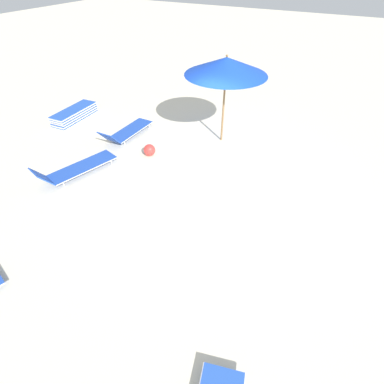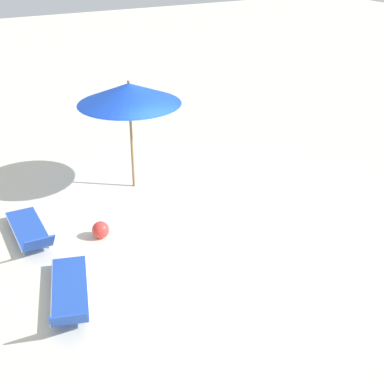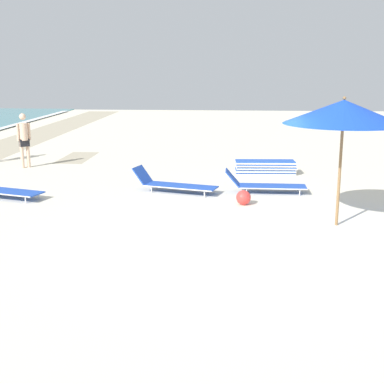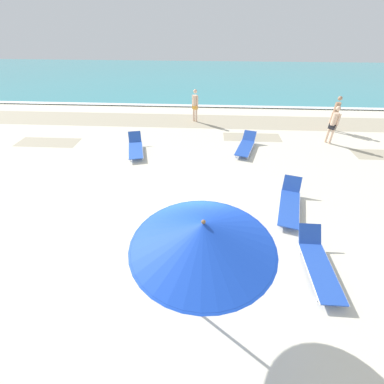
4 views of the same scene
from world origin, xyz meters
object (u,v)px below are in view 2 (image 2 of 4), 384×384
at_px(sun_lounger_near_water_right, 30,231).
at_px(beach_ball, 101,230).
at_px(sun_lounger_near_water_left, 70,294).
at_px(beach_umbrella, 129,94).

xyz_separation_m(sun_lounger_near_water_right, beach_ball, (-1.30, 0.56, -0.04)).
distance_m(sun_lounger_near_water_left, sun_lounger_near_water_right, 2.38).
distance_m(beach_umbrella, sun_lounger_near_water_left, 5.10).
height_order(sun_lounger_near_water_left, sun_lounger_near_water_right, sun_lounger_near_water_left).
relative_size(beach_umbrella, beach_ball, 7.46).
bearing_deg(sun_lounger_near_water_right, beach_umbrella, -154.06).
bearing_deg(beach_umbrella, sun_lounger_near_water_left, 53.62).
xyz_separation_m(sun_lounger_near_water_left, sun_lounger_near_water_right, (0.10, -2.38, 0.00)).
xyz_separation_m(beach_umbrella, sun_lounger_near_water_right, (2.84, 1.34, -2.13)).
height_order(beach_umbrella, beach_ball, beach_umbrella).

